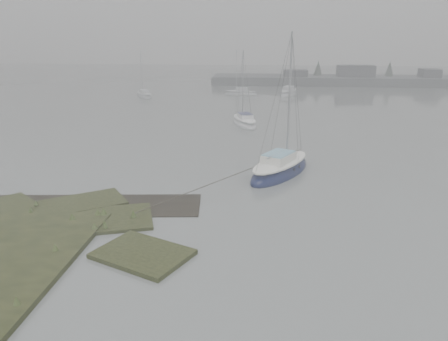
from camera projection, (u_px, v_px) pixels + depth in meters
ground at (217, 116)px, 46.06m from camera, size 160.00×160.00×0.00m
far_shoreline at (395, 80)px, 73.68m from camera, size 60.00×8.00×4.15m
sailboat_main at (280, 169)px, 26.99m from camera, size 4.95×6.70×9.13m
sailboat_white at (244, 123)px, 41.54m from camera, size 3.38×5.55×7.44m
sailboat_far_a at (144, 96)px, 59.72m from camera, size 3.78×4.84×6.66m
sailboat_far_b at (289, 93)px, 61.87m from camera, size 3.66×5.96×7.99m
sailboat_far_c at (241, 94)px, 61.71m from camera, size 4.93×2.04×6.78m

